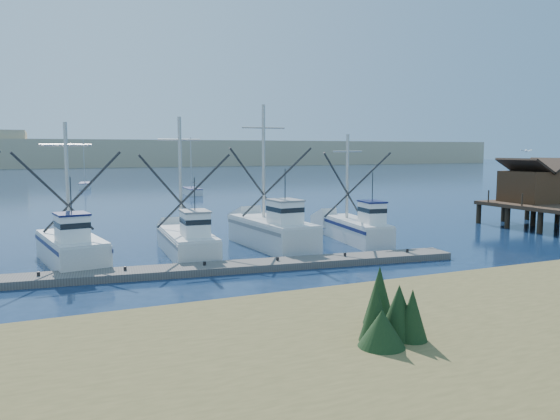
% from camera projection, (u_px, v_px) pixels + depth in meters
% --- Properties ---
extents(ground, '(500.00, 500.00, 0.00)m').
position_uv_depth(ground, '(412.00, 282.00, 26.56)').
color(ground, '#0D213D').
rests_on(ground, ground).
extents(shore_bank, '(40.00, 10.00, 1.60)m').
position_uv_depth(shore_bank, '(402.00, 366.00, 14.17)').
color(shore_bank, '#4C422D').
rests_on(shore_bank, ground).
extents(floating_dock, '(28.70, 5.08, 0.38)m').
position_uv_depth(floating_dock, '(205.00, 269.00, 28.51)').
color(floating_dock, '#5B5751').
rests_on(floating_dock, ground).
extents(dune_ridge, '(360.00, 60.00, 10.00)m').
position_uv_depth(dune_ridge, '(83.00, 153.00, 216.85)').
color(dune_ridge, tan).
rests_on(dune_ridge, ground).
extents(trawler_fleet, '(27.63, 8.40, 9.37)m').
position_uv_depth(trawler_fleet, '(185.00, 240.00, 32.91)').
color(trawler_fleet, silver).
rests_on(trawler_fleet, ground).
extents(sailboat_near, '(2.06, 5.77, 8.10)m').
position_uv_depth(sailboat_near, '(192.00, 191.00, 77.34)').
color(sailboat_near, silver).
rests_on(sailboat_near, ground).
extents(sailboat_far, '(2.36, 5.71, 8.10)m').
position_uv_depth(sailboat_far, '(85.00, 185.00, 89.96)').
color(sailboat_far, silver).
rests_on(sailboat_far, ground).
extents(flying_gull, '(1.02, 0.19, 0.19)m').
position_uv_depth(flying_gull, '(526.00, 151.00, 36.80)').
color(flying_gull, white).
rests_on(flying_gull, ground).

